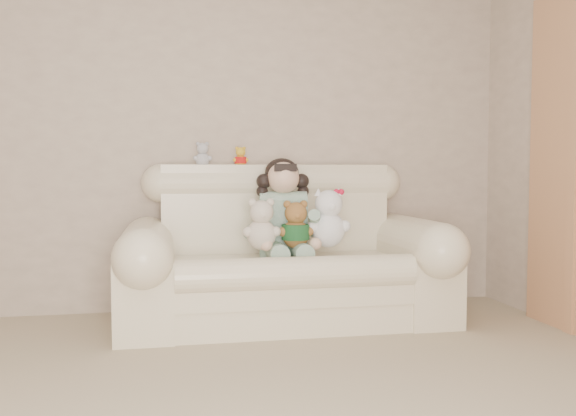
# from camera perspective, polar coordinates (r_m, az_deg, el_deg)

# --- Properties ---
(wall_back) EXTENTS (4.50, 0.00, 4.50)m
(wall_back) POSITION_cam_1_polar(r_m,az_deg,el_deg) (4.40, -8.67, 7.54)
(wall_back) COLOR beige
(wall_back) RESTS_ON ground
(sofa) EXTENTS (2.10, 0.95, 1.03)m
(sofa) POSITION_cam_1_polar(r_m,az_deg,el_deg) (3.98, -0.28, -3.30)
(sofa) COLOR beige
(sofa) RESTS_ON floor
(seated_child) EXTENTS (0.45, 0.53, 0.66)m
(seated_child) POSITION_cam_1_polar(r_m,az_deg,el_deg) (4.04, -0.45, 0.15)
(seated_child) COLOR #2E704D
(seated_child) RESTS_ON sofa
(brown_teddy) EXTENTS (0.27, 0.25, 0.35)m
(brown_teddy) POSITION_cam_1_polar(r_m,az_deg,el_deg) (3.86, 0.70, -1.11)
(brown_teddy) COLOR brown
(brown_teddy) RESTS_ON sofa
(white_cat) EXTENTS (0.29, 0.22, 0.44)m
(white_cat) POSITION_cam_1_polar(r_m,az_deg,el_deg) (3.92, 3.75, -0.38)
(white_cat) COLOR white
(white_cat) RESTS_ON sofa
(cream_teddy) EXTENTS (0.27, 0.22, 0.37)m
(cream_teddy) POSITION_cam_1_polar(r_m,az_deg,el_deg) (3.79, -2.49, -1.05)
(cream_teddy) COLOR beige
(cream_teddy) RESTS_ON sofa
(yellow_mini_bear) EXTENTS (0.11, 0.09, 0.17)m
(yellow_mini_bear) POSITION_cam_1_polar(r_m,az_deg,el_deg) (4.26, -4.42, 4.92)
(yellow_mini_bear) COLOR gold
(yellow_mini_bear) RESTS_ON sofa
(grey_mini_plush) EXTENTS (0.15, 0.14, 0.20)m
(grey_mini_plush) POSITION_cam_1_polar(r_m,az_deg,el_deg) (4.24, -7.92, 5.15)
(grey_mini_plush) COLOR #BCBBC3
(grey_mini_plush) RESTS_ON sofa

